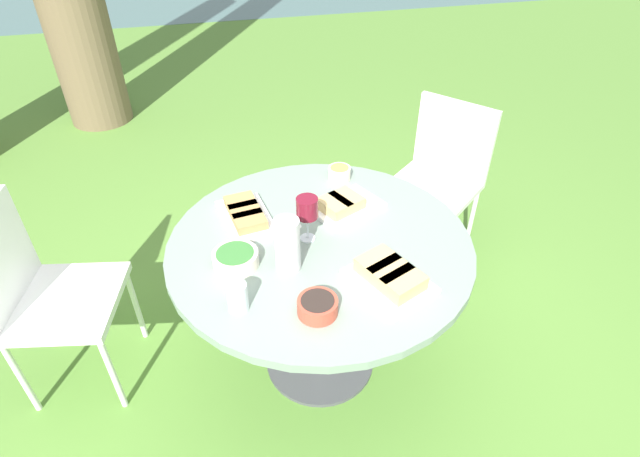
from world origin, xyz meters
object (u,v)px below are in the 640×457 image
wine_glass (307,209)px  chair_near_right (40,289)px  water_pitcher (287,245)px  handbag (315,202)px  chair_near_left (441,171)px  dining_table (320,264)px

wine_glass → chair_near_right: bearing=169.8°
water_pitcher → handbag: (0.39, 1.24, -0.71)m
chair_near_left → water_pitcher: (-1.00, -0.81, 0.31)m
chair_near_left → handbag: size_ratio=2.42×
chair_near_left → handbag: 0.85m
chair_near_right → handbag: chair_near_right is taller
dining_table → water_pitcher: (-0.15, -0.12, 0.22)m
dining_table → handbag: (0.24, 1.12, -0.49)m
handbag → chair_near_left: bearing=-35.3°
dining_table → wine_glass: (-0.04, 0.02, 0.26)m
chair_near_left → handbag: (-0.61, 0.43, -0.40)m
dining_table → handbag: dining_table is taller
wine_glass → handbag: size_ratio=0.51×
handbag → water_pitcher: bearing=-107.5°
chair_near_left → wine_glass: 1.17m
chair_near_right → water_pitcher: water_pitcher is taller
dining_table → chair_near_right: 1.13m
handbag → dining_table: bearing=-102.3°
dining_table → wine_glass: wine_glass is taller
chair_near_left → wine_glass: wine_glass is taller
water_pitcher → wine_glass: 0.18m
chair_near_right → water_pitcher: size_ratio=4.25×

